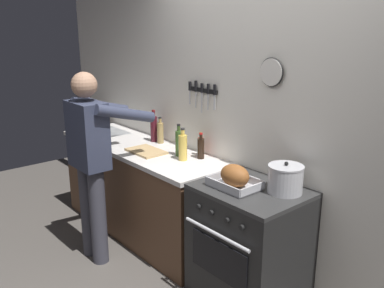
{
  "coord_description": "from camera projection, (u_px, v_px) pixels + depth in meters",
  "views": [
    {
      "loc": [
        2.06,
        -1.13,
        2.03
      ],
      "look_at": [
        -0.27,
        0.85,
        1.15
      ],
      "focal_mm": 39.23,
      "sensor_mm": 36.0,
      "label": 1
    }
  ],
  "objects": [
    {
      "name": "bottle_cooking_oil",
      "position": [
        183.0,
        147.0,
        3.57
      ],
      "size": [
        0.07,
        0.07,
        0.28
      ],
      "color": "gold",
      "rests_on": "counter_block"
    },
    {
      "name": "counter_block",
      "position": [
        141.0,
        188.0,
        4.15
      ],
      "size": [
        2.03,
        0.65,
        0.9
      ],
      "color": "brown",
      "rests_on": "ground"
    },
    {
      "name": "bottle_vinegar",
      "position": [
        160.0,
        132.0,
        4.08
      ],
      "size": [
        0.06,
        0.06,
        0.26
      ],
      "color": "#997F4C",
      "rests_on": "counter_block"
    },
    {
      "name": "bottle_olive_oil",
      "position": [
        179.0,
        143.0,
        3.68
      ],
      "size": [
        0.06,
        0.06,
        0.29
      ],
      "color": "#385623",
      "rests_on": "counter_block"
    },
    {
      "name": "wall_back",
      "position": [
        263.0,
        121.0,
        3.26
      ],
      "size": [
        6.0,
        0.13,
        2.6
      ],
      "color": "white",
      "rests_on": "ground"
    },
    {
      "name": "stove",
      "position": [
        249.0,
        245.0,
        3.1
      ],
      "size": [
        0.76,
        0.67,
        0.9
      ],
      "color": "black",
      "rests_on": "ground"
    },
    {
      "name": "cutting_board",
      "position": [
        146.0,
        151.0,
        3.81
      ],
      "size": [
        0.36,
        0.24,
        0.02
      ],
      "primitive_type": "cube",
      "color": "tan",
      "rests_on": "counter_block"
    },
    {
      "name": "stock_pot",
      "position": [
        285.0,
        179.0,
        2.88
      ],
      "size": [
        0.25,
        0.25,
        0.22
      ],
      "color": "#B7B7BC",
      "rests_on": "stove"
    },
    {
      "name": "bottle_hot_sauce",
      "position": [
        200.0,
        146.0,
        3.7
      ],
      "size": [
        0.05,
        0.05,
        0.21
      ],
      "color": "red",
      "rests_on": "counter_block"
    },
    {
      "name": "roasting_pan",
      "position": [
        235.0,
        178.0,
        2.97
      ],
      "size": [
        0.35,
        0.26,
        0.17
      ],
      "color": "#B7B7BC",
      "rests_on": "stove"
    },
    {
      "name": "bottle_soy_sauce",
      "position": [
        201.0,
        148.0,
        3.62
      ],
      "size": [
        0.06,
        0.06,
        0.23
      ],
      "color": "black",
      "rests_on": "counter_block"
    },
    {
      "name": "person_cook",
      "position": [
        92.0,
        156.0,
        3.54
      ],
      "size": [
        0.51,
        0.63,
        1.66
      ],
      "rotation": [
        0.0,
        0.0,
        1.62
      ],
      "color": "#383842",
      "rests_on": "ground"
    },
    {
      "name": "bottle_wine_red",
      "position": [
        154.0,
        128.0,
        4.14
      ],
      "size": [
        0.07,
        0.07,
        0.32
      ],
      "color": "#47141E",
      "rests_on": "counter_block"
    }
  ]
}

